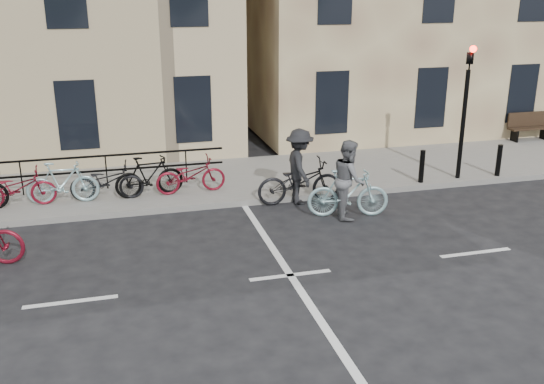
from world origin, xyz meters
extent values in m
plane|color=black|center=(0.00, 0.00, 0.00)|extent=(120.00, 120.00, 0.00)
cube|color=slate|center=(-4.00, 6.00, 0.07)|extent=(46.00, 4.00, 0.15)
cylinder|color=black|center=(6.20, 4.35, 1.65)|extent=(0.12, 0.12, 3.00)
imported|color=black|center=(6.20, 4.35, 3.60)|extent=(0.15, 0.18, 0.90)
sphere|color=#FF0C05|center=(6.20, 4.23, 3.70)|extent=(0.18, 0.18, 0.18)
cylinder|color=black|center=(5.00, 4.25, 0.60)|extent=(0.14, 0.14, 0.90)
cylinder|color=black|center=(7.40, 4.25, 0.60)|extent=(0.14, 0.14, 0.90)
cube|color=black|center=(10.40, 7.65, 0.35)|extent=(0.06, 0.38, 0.40)
cube|color=black|center=(11.60, 7.65, 0.35)|extent=(0.06, 0.38, 0.40)
cube|color=black|center=(11.00, 7.65, 0.58)|extent=(1.60, 0.40, 0.06)
cube|color=black|center=(11.00, 7.83, 0.87)|extent=(1.60, 0.06, 0.50)
cube|color=black|center=(-4.35, 5.90, 0.62)|extent=(8.30, 0.04, 0.95)
imported|color=maroon|center=(-5.40, 5.00, 0.62)|extent=(1.80, 0.63, 0.95)
imported|color=#96C0C5|center=(-4.35, 5.00, 0.68)|extent=(1.75, 0.49, 1.05)
imported|color=black|center=(-3.30, 5.00, 0.62)|extent=(1.80, 0.63, 0.95)
imported|color=black|center=(-2.25, 5.00, 0.68)|extent=(1.75, 0.49, 1.05)
imported|color=maroon|center=(-1.20, 5.00, 0.62)|extent=(1.80, 0.63, 0.95)
imported|color=#96C0C5|center=(2.23, 2.68, 0.58)|extent=(2.01, 0.96, 1.17)
imported|color=slate|center=(2.23, 2.68, 0.94)|extent=(0.89, 1.04, 1.88)
imported|color=black|center=(1.40, 3.90, 0.57)|extent=(2.17, 0.80, 1.13)
imported|color=black|center=(1.40, 3.90, 0.96)|extent=(0.74, 1.26, 1.92)
camera|label=1|loc=(-3.04, -9.98, 5.19)|focal=40.00mm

